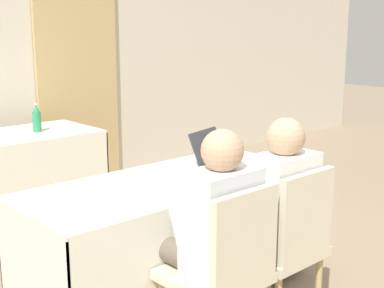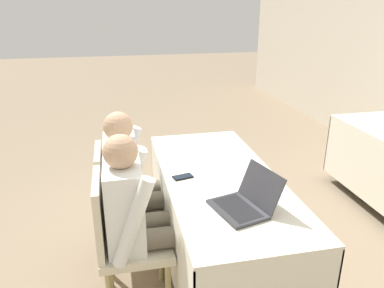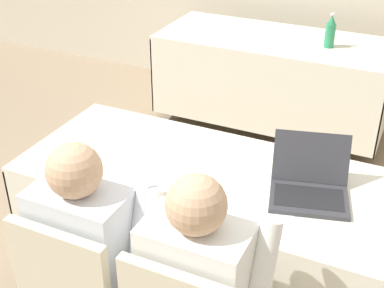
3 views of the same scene
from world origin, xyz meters
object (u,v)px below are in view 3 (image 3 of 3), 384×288
Objects in this scene: laptop at (309,186)px; person_white_shirt at (205,284)px; water_bottle at (330,32)px; person_checkered_shirt at (97,248)px; cell_phone at (180,199)px.

laptop is 0.65m from person_white_shirt.
person_checkered_shirt reaches higher than water_bottle.
laptop is 0.33× the size of person_white_shirt.
cell_phone is 0.12× the size of person_white_shirt.
person_checkered_shirt is 0.46m from person_white_shirt.
water_bottle is 2.51m from person_checkered_shirt.
cell_phone is 0.39m from person_checkered_shirt.
cell_phone is (-0.48, -0.27, -0.04)m from laptop.
cell_phone is at bearing -165.44° from laptop.
person_checkered_shirt is at bearing 0.00° from person_white_shirt.
person_checkered_shirt is at bearing -135.10° from cell_phone.
laptop is at bearing -138.86° from person_checkered_shirt.
person_checkered_shirt is at bearing -153.69° from laptop.
person_checkered_shirt is (-0.34, -2.48, -0.19)m from water_bottle.
person_checkered_shirt is (-0.68, -0.59, -0.12)m from laptop.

